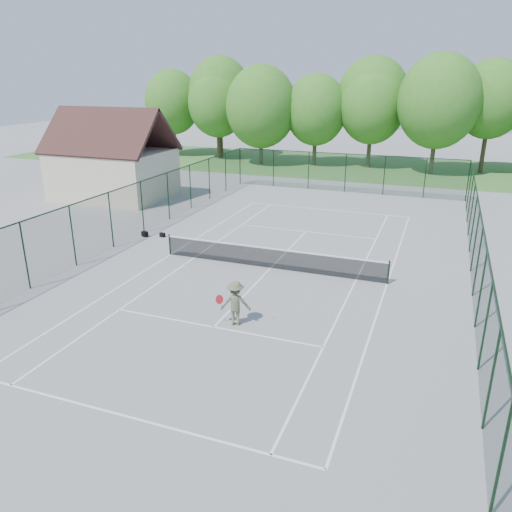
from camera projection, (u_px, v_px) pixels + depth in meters
name	position (u px, v px, depth m)	size (l,w,h in m)	color
ground	(271.00, 268.00, 23.99)	(140.00, 140.00, 0.00)	gray
grass_far	(368.00, 167.00, 50.38)	(80.00, 16.00, 0.01)	#457C35
court_lines	(271.00, 268.00, 23.99)	(11.05, 23.85, 0.01)	white
tennis_net	(271.00, 257.00, 23.80)	(11.08, 0.08, 1.10)	black
fence_enclosure	(271.00, 237.00, 23.46)	(18.05, 36.05, 3.02)	#15321D
utility_building	(112.00, 156.00, 37.04)	(8.60, 6.27, 6.63)	beige
tree_line_far	(372.00, 106.00, 48.35)	(39.40, 6.40, 9.70)	#473A26
sports_bag_a	(145.00, 234.00, 28.66)	(0.38, 0.23, 0.31)	black
sports_bag_b	(162.00, 235.00, 28.61)	(0.31, 0.19, 0.24)	black
tennis_player	(235.00, 303.00, 18.31)	(1.79, 0.96, 1.71)	#5D6343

